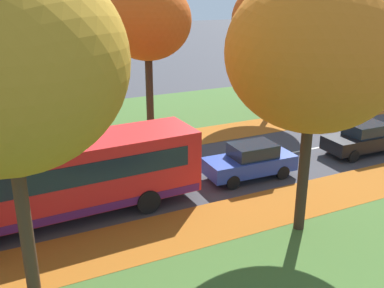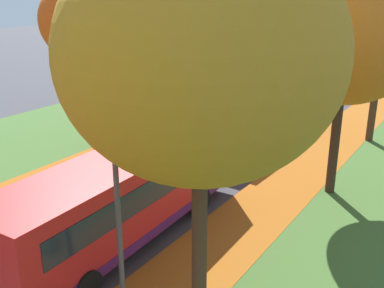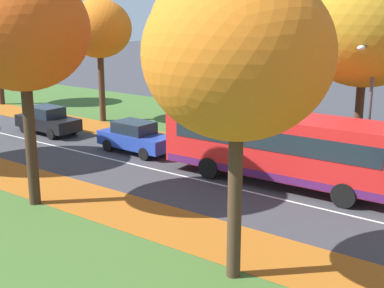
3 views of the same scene
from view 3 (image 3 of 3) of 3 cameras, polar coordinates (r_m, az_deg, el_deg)
name	(u,v)px [view 3 (image 3 of 3)]	position (r m, az deg, el deg)	size (l,w,h in m)	color
leaf_litter_left	(142,216)	(19.69, -5.40, -7.63)	(2.80, 60.00, 0.00)	#9E5619
grass_verge_right	(218,127)	(33.65, 2.77, 1.85)	(12.00, 90.00, 0.01)	#3D6028
leaf_litter_right	(266,159)	(26.82, 7.88, -1.60)	(2.80, 60.00, 0.00)	#9E5619
road_centre_line	(114,160)	(26.76, -8.35, -1.67)	(0.12, 80.00, 0.01)	silver
tree_left_near	(238,55)	(13.83, 4.92, 9.44)	(4.95, 4.95, 8.46)	#422D1E
tree_left_mid	(22,31)	(20.36, -17.69, 11.43)	(4.86, 4.86, 8.77)	#382619
tree_right_near	(366,23)	(25.13, 18.09, 12.21)	(6.30, 6.30, 9.53)	#422D1E
tree_right_mid	(203,24)	(30.02, 1.15, 12.67)	(5.80, 5.80, 9.04)	#382619
tree_right_far	(99,29)	(35.11, -9.87, 11.99)	(4.13, 4.13, 7.85)	#422D1E
streetlamp_right	(368,98)	(23.15, 18.27, 4.68)	(1.89, 0.28, 6.00)	#47474C
bus	(282,145)	(22.87, 9.54, -0.12)	(2.89, 10.47, 2.98)	red
car_blue_lead	(136,137)	(27.75, -6.01, 0.73)	(1.89, 4.25, 1.62)	#233D9E
car_black_following	(47,120)	(32.81, -15.16, 2.47)	(1.87, 4.24, 1.62)	black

